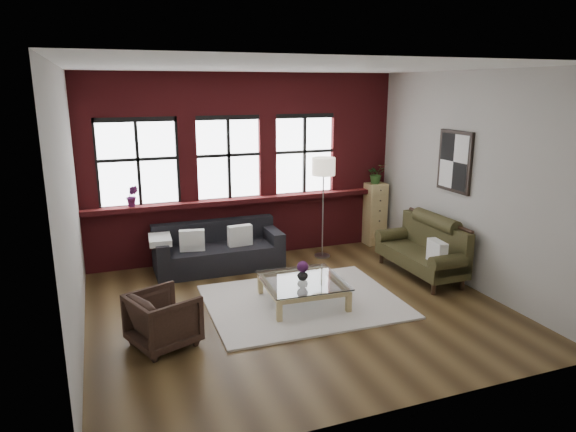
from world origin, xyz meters
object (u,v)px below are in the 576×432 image
object	(u,v)px
coffee_table	(303,292)
drawer_chest	(374,214)
floor_lamp	(323,204)
dark_sofa	(218,247)
armchair	(163,319)
vase	(303,274)
vintage_settee	(420,248)

from	to	relation	value
coffee_table	drawer_chest	size ratio (longest dim) A/B	0.92
coffee_table	floor_lamp	world-z (taller)	floor_lamp
dark_sofa	armchair	size ratio (longest dim) A/B	2.92
vase	drawer_chest	xyz separation A→B (m)	(2.37, 2.17, 0.16)
armchair	drawer_chest	world-z (taller)	drawer_chest
dark_sofa	drawer_chest	bearing A→B (deg)	6.31
drawer_chest	dark_sofa	bearing A→B (deg)	-173.69
coffee_table	floor_lamp	bearing A→B (deg)	58.19
vase	drawer_chest	size ratio (longest dim) A/B	0.14
armchair	vintage_settee	bearing A→B (deg)	-99.66
floor_lamp	drawer_chest	bearing A→B (deg)	17.15
floor_lamp	armchair	bearing A→B (deg)	-143.19
dark_sofa	coffee_table	world-z (taller)	dark_sofa
vase	drawer_chest	world-z (taller)	drawer_chest
dark_sofa	floor_lamp	distance (m)	1.97
vintage_settee	floor_lamp	size ratio (longest dim) A/B	0.89
vintage_settee	coffee_table	world-z (taller)	vintage_settee
coffee_table	dark_sofa	bearing A→B (deg)	112.95
armchair	coffee_table	size ratio (longest dim) A/B	0.65
vintage_settee	armchair	xyz separation A→B (m)	(-4.15, -0.89, -0.14)
armchair	vase	bearing A→B (deg)	-96.88
vintage_settee	drawer_chest	size ratio (longest dim) A/B	1.45
armchair	floor_lamp	bearing A→B (deg)	-74.92
vase	armchair	bearing A→B (deg)	-165.15
armchair	floor_lamp	distance (m)	3.89
vase	drawer_chest	bearing A→B (deg)	42.48
dark_sofa	drawer_chest	size ratio (longest dim) A/B	1.76
armchair	vase	xyz separation A→B (m)	(1.97, 0.52, 0.11)
dark_sofa	armchair	bearing A→B (deg)	-117.11
vintage_settee	drawer_chest	distance (m)	1.82
armchair	floor_lamp	world-z (taller)	floor_lamp
vase	floor_lamp	distance (m)	2.16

